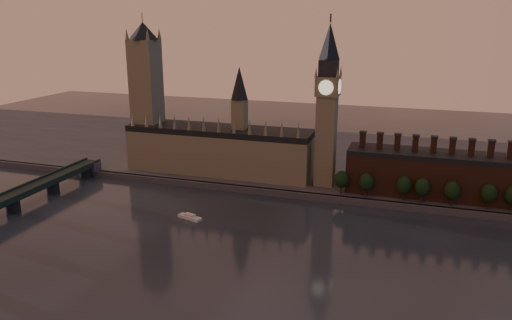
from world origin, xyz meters
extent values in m
plane|color=black|center=(0.00, 0.00, 0.00)|extent=(900.00, 900.00, 0.00)
cube|color=#47474C|center=(0.00, 90.00, 2.00)|extent=(900.00, 4.00, 4.00)
cube|color=#47474C|center=(0.00, 180.00, 2.00)|extent=(900.00, 180.00, 4.00)
cube|color=#756853|center=(-65.00, 115.00, 18.00)|extent=(130.00, 30.00, 28.00)
cube|color=black|center=(-65.00, 115.00, 34.00)|extent=(130.00, 30.00, 4.00)
cube|color=#756853|center=(-50.00, 115.00, 44.00)|extent=(9.00, 9.00, 24.00)
cone|color=black|center=(-50.00, 115.00, 67.00)|extent=(12.00, 12.00, 22.00)
cone|color=#756853|center=(-124.00, 101.00, 41.00)|extent=(2.60, 2.60, 10.00)
cone|color=#756853|center=(-113.27, 101.00, 41.00)|extent=(2.60, 2.60, 10.00)
cone|color=#756853|center=(-102.55, 101.00, 41.00)|extent=(2.60, 2.60, 10.00)
cone|color=#756853|center=(-91.82, 101.00, 41.00)|extent=(2.60, 2.60, 10.00)
cone|color=#756853|center=(-81.09, 101.00, 41.00)|extent=(2.60, 2.60, 10.00)
cone|color=#756853|center=(-70.36, 101.00, 41.00)|extent=(2.60, 2.60, 10.00)
cone|color=#756853|center=(-59.64, 101.00, 41.00)|extent=(2.60, 2.60, 10.00)
cone|color=#756853|center=(-48.91, 101.00, 41.00)|extent=(2.60, 2.60, 10.00)
cone|color=#756853|center=(-38.18, 101.00, 41.00)|extent=(2.60, 2.60, 10.00)
cone|color=#756853|center=(-27.45, 101.00, 41.00)|extent=(2.60, 2.60, 10.00)
cone|color=#756853|center=(-16.73, 101.00, 41.00)|extent=(2.60, 2.60, 10.00)
cone|color=#756853|center=(-6.00, 101.00, 41.00)|extent=(2.60, 2.60, 10.00)
cube|color=#756853|center=(-120.00, 115.00, 49.00)|extent=(18.00, 18.00, 90.00)
cone|color=black|center=(-120.00, 115.00, 100.00)|extent=(24.00, 24.00, 12.00)
cylinder|color=#232326|center=(-120.00, 115.00, 106.00)|extent=(0.50, 0.50, 12.00)
cone|color=#756853|center=(-128.00, 107.00, 98.00)|extent=(3.00, 3.00, 8.00)
cone|color=#756853|center=(-112.00, 107.00, 98.00)|extent=(3.00, 3.00, 8.00)
cone|color=#756853|center=(-128.00, 123.00, 98.00)|extent=(3.00, 3.00, 8.00)
cone|color=#756853|center=(-112.00, 123.00, 98.00)|extent=(3.00, 3.00, 8.00)
cube|color=#756853|center=(10.00, 110.00, 33.00)|extent=(12.00, 12.00, 58.00)
cube|color=#756853|center=(10.00, 110.00, 68.00)|extent=(14.00, 14.00, 12.00)
cube|color=#232326|center=(10.00, 110.00, 79.00)|extent=(11.00, 11.00, 10.00)
cone|color=black|center=(10.00, 110.00, 95.00)|extent=(13.00, 13.00, 22.00)
cylinder|color=#232326|center=(10.00, 110.00, 108.50)|extent=(1.00, 1.00, 5.00)
cylinder|color=beige|center=(10.00, 102.80, 68.00)|extent=(9.00, 0.50, 9.00)
cylinder|color=beige|center=(10.00, 117.20, 68.00)|extent=(9.00, 0.50, 9.00)
cylinder|color=beige|center=(2.80, 110.00, 68.00)|extent=(0.50, 9.00, 9.00)
cylinder|color=beige|center=(17.20, 110.00, 68.00)|extent=(0.50, 9.00, 9.00)
cone|color=#756853|center=(3.50, 103.50, 77.00)|extent=(2.00, 2.00, 6.00)
cone|color=#756853|center=(16.50, 103.50, 77.00)|extent=(2.00, 2.00, 6.00)
cone|color=#756853|center=(3.50, 116.50, 77.00)|extent=(2.00, 2.00, 6.00)
cone|color=#756853|center=(16.50, 116.50, 77.00)|extent=(2.00, 2.00, 6.00)
cube|color=#4A281C|center=(80.00, 110.00, 16.00)|extent=(110.00, 25.00, 24.00)
cube|color=black|center=(80.00, 110.00, 29.50)|extent=(110.00, 25.00, 3.00)
cube|color=#4A281C|center=(33.00, 110.00, 35.50)|extent=(3.50, 3.50, 9.00)
cube|color=#232326|center=(33.00, 110.00, 40.50)|extent=(4.20, 4.20, 1.00)
cube|color=#4A281C|center=(43.44, 110.00, 35.50)|extent=(3.50, 3.50, 9.00)
cube|color=#232326|center=(43.44, 110.00, 40.50)|extent=(4.20, 4.20, 1.00)
cube|color=#4A281C|center=(53.89, 110.00, 35.50)|extent=(3.50, 3.50, 9.00)
cube|color=#232326|center=(53.89, 110.00, 40.50)|extent=(4.20, 4.20, 1.00)
cube|color=#4A281C|center=(64.33, 110.00, 35.50)|extent=(3.50, 3.50, 9.00)
cube|color=#232326|center=(64.33, 110.00, 40.50)|extent=(4.20, 4.20, 1.00)
cube|color=#4A281C|center=(74.78, 110.00, 35.50)|extent=(3.50, 3.50, 9.00)
cube|color=#232326|center=(74.78, 110.00, 40.50)|extent=(4.20, 4.20, 1.00)
cube|color=#4A281C|center=(85.22, 110.00, 35.50)|extent=(3.50, 3.50, 9.00)
cube|color=#232326|center=(85.22, 110.00, 40.50)|extent=(4.20, 4.20, 1.00)
cube|color=#4A281C|center=(95.67, 110.00, 35.50)|extent=(3.50, 3.50, 9.00)
cube|color=#232326|center=(95.67, 110.00, 40.50)|extent=(4.20, 4.20, 1.00)
cube|color=#4A281C|center=(106.11, 110.00, 35.50)|extent=(3.50, 3.50, 9.00)
cube|color=#232326|center=(106.11, 110.00, 40.50)|extent=(4.20, 4.20, 1.00)
cube|color=#4A281C|center=(116.56, 110.00, 35.50)|extent=(3.50, 3.50, 9.00)
cube|color=#232326|center=(116.56, 110.00, 40.50)|extent=(4.20, 4.20, 1.00)
cylinder|color=black|center=(23.23, 94.81, 7.00)|extent=(0.80, 0.80, 6.00)
ellipsoid|color=black|center=(23.23, 94.81, 13.50)|extent=(8.60, 8.60, 10.75)
cylinder|color=black|center=(38.19, 94.33, 7.00)|extent=(0.80, 0.80, 6.00)
ellipsoid|color=black|center=(38.19, 94.33, 13.50)|extent=(8.60, 8.60, 10.75)
cylinder|color=black|center=(59.95, 95.39, 7.00)|extent=(0.80, 0.80, 6.00)
ellipsoid|color=black|center=(59.95, 95.39, 13.50)|extent=(8.60, 8.60, 10.75)
cylinder|color=black|center=(70.29, 94.46, 7.00)|extent=(0.80, 0.80, 6.00)
ellipsoid|color=black|center=(70.29, 94.46, 13.50)|extent=(8.60, 8.60, 10.75)
cylinder|color=black|center=(86.48, 93.75, 7.00)|extent=(0.80, 0.80, 6.00)
ellipsoid|color=black|center=(86.48, 93.75, 13.50)|extent=(8.60, 8.60, 10.75)
cylinder|color=black|center=(105.95, 94.93, 7.00)|extent=(0.80, 0.80, 6.00)
ellipsoid|color=black|center=(105.95, 94.93, 13.50)|extent=(8.60, 8.60, 10.75)
cylinder|color=black|center=(118.31, 95.23, 7.00)|extent=(0.80, 0.80, 6.00)
cube|color=#47474C|center=(-155.00, 90.00, 7.00)|extent=(14.00, 8.00, 6.00)
cylinder|color=#232326|center=(-155.00, 17.00, 3.88)|extent=(8.00, 8.00, 7.75)
cylinder|color=#232326|center=(-155.00, 51.00, 3.88)|extent=(8.00, 8.00, 7.75)
cylinder|color=#232326|center=(-155.00, 85.00, 3.88)|extent=(8.00, 8.00, 7.75)
cube|color=silver|center=(-52.72, 38.64, 0.84)|extent=(15.32, 8.35, 1.68)
cube|color=silver|center=(-52.72, 38.64, 2.31)|extent=(6.96, 4.87, 1.26)
camera|label=1|loc=(62.33, -197.20, 108.22)|focal=35.00mm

